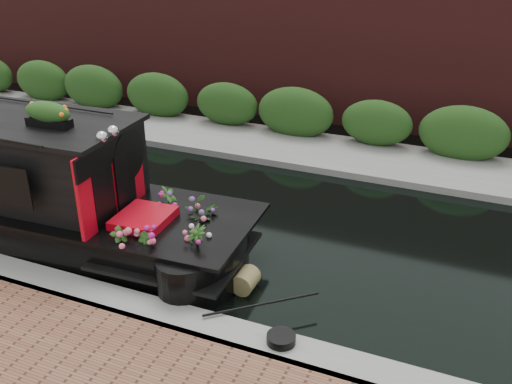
% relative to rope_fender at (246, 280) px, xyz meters
% --- Properties ---
extents(ground, '(80.00, 80.00, 0.00)m').
position_rel_rope_fender_xyz_m(ground, '(-1.70, 1.99, -0.19)').
color(ground, black).
rests_on(ground, ground).
extents(near_bank_coping, '(40.00, 0.60, 0.50)m').
position_rel_rope_fender_xyz_m(near_bank_coping, '(-1.70, -1.31, -0.19)').
color(near_bank_coping, gray).
rests_on(near_bank_coping, ground).
extents(far_bank_path, '(40.00, 2.40, 0.34)m').
position_rel_rope_fender_xyz_m(far_bank_path, '(-1.70, 6.19, -0.19)').
color(far_bank_path, gray).
rests_on(far_bank_path, ground).
extents(far_hedge, '(40.00, 1.10, 2.80)m').
position_rel_rope_fender_xyz_m(far_hedge, '(-1.70, 7.09, -0.19)').
color(far_hedge, '#214517').
rests_on(far_hedge, ground).
extents(far_brick_wall, '(40.00, 1.00, 8.00)m').
position_rel_rope_fender_xyz_m(far_brick_wall, '(-1.70, 9.19, -0.19)').
color(far_brick_wall, '#4B1A19').
rests_on(far_brick_wall, ground).
extents(rope_fender, '(0.37, 0.42, 0.37)m').
position_rel_rope_fender_xyz_m(rope_fender, '(0.00, 0.00, 0.00)').
color(rope_fender, olive).
rests_on(rope_fender, ground).
extents(coiled_mooring_rope, '(0.40, 0.40, 0.12)m').
position_rel_rope_fender_xyz_m(coiled_mooring_rope, '(1.09, -1.25, 0.12)').
color(coiled_mooring_rope, black).
rests_on(coiled_mooring_rope, near_bank_coping).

